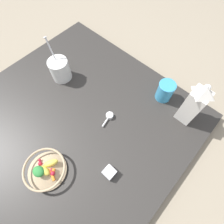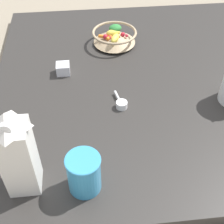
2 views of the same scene
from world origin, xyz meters
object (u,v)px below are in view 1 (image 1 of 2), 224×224
(drinking_cup, at_px, (165,91))
(spice_jar, at_px, (109,173))
(fruit_bowl, at_px, (45,170))
(yogurt_tub, at_px, (60,69))
(milk_carton, at_px, (194,104))

(drinking_cup, xyz_separation_m, spice_jar, (-0.06, 0.49, -0.04))
(fruit_bowl, bearing_deg, drinking_cup, -102.76)
(drinking_cup, distance_m, spice_jar, 0.50)
(yogurt_tub, bearing_deg, fruit_bowl, 132.73)
(milk_carton, bearing_deg, fruit_bowl, 64.95)
(drinking_cup, bearing_deg, milk_carton, 171.06)
(yogurt_tub, height_order, drinking_cup, yogurt_tub)
(milk_carton, bearing_deg, drinking_cup, -8.94)
(fruit_bowl, xyz_separation_m, spice_jar, (-0.21, -0.18, -0.02))
(yogurt_tub, relative_size, spice_jar, 5.00)
(drinking_cup, bearing_deg, yogurt_tub, 28.68)
(milk_carton, distance_m, drinking_cup, 0.17)
(yogurt_tub, xyz_separation_m, drinking_cup, (-0.52, -0.28, -0.01))
(spice_jar, bearing_deg, drinking_cup, -83.33)
(fruit_bowl, bearing_deg, spice_jar, -139.49)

